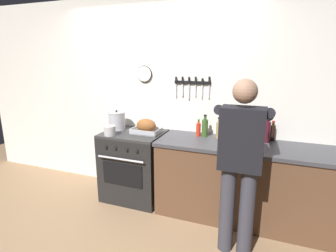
{
  "coord_description": "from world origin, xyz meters",
  "views": [
    {
      "loc": [
        1.37,
        -1.94,
        1.83
      ],
      "look_at": [
        0.31,
        0.85,
        1.07
      ],
      "focal_mm": 28.71,
      "sensor_mm": 36.0,
      "label": 1
    }
  ],
  "objects_px": {
    "bottle_hot_sauce": "(198,129)",
    "bottle_soy_sauce": "(272,133)",
    "person_cook": "(241,158)",
    "cutting_board": "(242,146)",
    "bottle_vinegar": "(218,130)",
    "saucepan": "(110,131)",
    "bottle_wine_red": "(267,131)",
    "stock_pot": "(117,121)",
    "bottle_olive_oil": "(205,127)",
    "roasting_pan": "(146,127)",
    "stove": "(134,165)",
    "bottle_cooking_oil": "(230,128)"
  },
  "relations": [
    {
      "from": "stove",
      "to": "bottle_wine_red",
      "type": "distance_m",
      "value": 1.71
    },
    {
      "from": "saucepan",
      "to": "cutting_board",
      "type": "bearing_deg",
      "value": 4.01
    },
    {
      "from": "bottle_wine_red",
      "to": "bottle_olive_oil",
      "type": "height_order",
      "value": "bottle_wine_red"
    },
    {
      "from": "person_cook",
      "to": "saucepan",
      "type": "distance_m",
      "value": 1.64
    },
    {
      "from": "saucepan",
      "to": "cutting_board",
      "type": "xyz_separation_m",
      "value": [
        1.57,
        0.11,
        -0.05
      ]
    },
    {
      "from": "stock_pot",
      "to": "stove",
      "type": "bearing_deg",
      "value": -15.45
    },
    {
      "from": "person_cook",
      "to": "saucepan",
      "type": "bearing_deg",
      "value": 85.32
    },
    {
      "from": "bottle_vinegar",
      "to": "stock_pot",
      "type": "bearing_deg",
      "value": -178.08
    },
    {
      "from": "person_cook",
      "to": "cutting_board",
      "type": "xyz_separation_m",
      "value": [
        -0.03,
        0.47,
        -0.04
      ]
    },
    {
      "from": "bottle_wine_red",
      "to": "bottle_hot_sauce",
      "type": "relative_size",
      "value": 1.47
    },
    {
      "from": "bottle_soy_sauce",
      "to": "bottle_vinegar",
      "type": "xyz_separation_m",
      "value": [
        -0.59,
        -0.13,
        0.01
      ]
    },
    {
      "from": "bottle_soy_sauce",
      "to": "bottle_vinegar",
      "type": "height_order",
      "value": "bottle_vinegar"
    },
    {
      "from": "cutting_board",
      "to": "bottle_soy_sauce",
      "type": "height_order",
      "value": "bottle_soy_sauce"
    },
    {
      "from": "saucepan",
      "to": "bottle_vinegar",
      "type": "relative_size",
      "value": 0.56
    },
    {
      "from": "bottle_wine_red",
      "to": "bottle_olive_oil",
      "type": "xyz_separation_m",
      "value": [
        -0.7,
        -0.02,
        -0.02
      ]
    },
    {
      "from": "saucepan",
      "to": "bottle_olive_oil",
      "type": "distance_m",
      "value": 1.16
    },
    {
      "from": "saucepan",
      "to": "bottle_wine_red",
      "type": "relative_size",
      "value": 0.47
    },
    {
      "from": "cutting_board",
      "to": "bottle_wine_red",
      "type": "xyz_separation_m",
      "value": [
        0.24,
        0.28,
        0.12
      ]
    },
    {
      "from": "stove",
      "to": "cutting_board",
      "type": "height_order",
      "value": "cutting_board"
    },
    {
      "from": "stove",
      "to": "cutting_board",
      "type": "distance_m",
      "value": 1.44
    },
    {
      "from": "roasting_pan",
      "to": "stock_pot",
      "type": "xyz_separation_m",
      "value": [
        -0.45,
        0.05,
        0.03
      ]
    },
    {
      "from": "roasting_pan",
      "to": "bottle_olive_oil",
      "type": "bearing_deg",
      "value": 9.51
    },
    {
      "from": "cutting_board",
      "to": "bottle_vinegar",
      "type": "bearing_deg",
      "value": 142.51
    },
    {
      "from": "stock_pot",
      "to": "bottle_wine_red",
      "type": "height_order",
      "value": "bottle_wine_red"
    },
    {
      "from": "bottle_vinegar",
      "to": "bottle_olive_oil",
      "type": "bearing_deg",
      "value": 172.18
    },
    {
      "from": "stock_pot",
      "to": "bottle_wine_red",
      "type": "xyz_separation_m",
      "value": [
        1.88,
        0.09,
        0.01
      ]
    },
    {
      "from": "bottle_soy_sauce",
      "to": "roasting_pan",
      "type": "bearing_deg",
      "value": -171.36
    },
    {
      "from": "person_cook",
      "to": "cutting_board",
      "type": "relative_size",
      "value": 4.61
    },
    {
      "from": "saucepan",
      "to": "bottle_soy_sauce",
      "type": "distance_m",
      "value": 1.92
    },
    {
      "from": "stove",
      "to": "bottle_olive_oil",
      "type": "relative_size",
      "value": 3.34
    },
    {
      "from": "saucepan",
      "to": "bottle_wine_red",
      "type": "distance_m",
      "value": 1.85
    },
    {
      "from": "cutting_board",
      "to": "bottle_vinegar",
      "type": "xyz_separation_m",
      "value": [
        -0.3,
        0.23,
        0.1
      ]
    },
    {
      "from": "roasting_pan",
      "to": "bottle_cooking_oil",
      "type": "relative_size",
      "value": 1.3
    },
    {
      "from": "bottle_wine_red",
      "to": "bottle_hot_sauce",
      "type": "distance_m",
      "value": 0.78
    },
    {
      "from": "stove",
      "to": "saucepan",
      "type": "distance_m",
      "value": 0.59
    },
    {
      "from": "bottle_olive_oil",
      "to": "bottle_cooking_oil",
      "type": "distance_m",
      "value": 0.3
    },
    {
      "from": "cutting_board",
      "to": "bottle_soy_sauce",
      "type": "relative_size",
      "value": 1.54
    },
    {
      "from": "bottle_hot_sauce",
      "to": "bottle_soy_sauce",
      "type": "height_order",
      "value": "bottle_soy_sauce"
    },
    {
      "from": "stove",
      "to": "roasting_pan",
      "type": "xyz_separation_m",
      "value": [
        0.17,
        0.03,
        0.53
      ]
    },
    {
      "from": "cutting_board",
      "to": "bottle_cooking_oil",
      "type": "height_order",
      "value": "bottle_cooking_oil"
    },
    {
      "from": "person_cook",
      "to": "bottle_wine_red",
      "type": "height_order",
      "value": "person_cook"
    },
    {
      "from": "saucepan",
      "to": "stock_pot",
      "type": "bearing_deg",
      "value": 104.4
    },
    {
      "from": "bottle_wine_red",
      "to": "stove",
      "type": "bearing_deg",
      "value": -173.93
    },
    {
      "from": "bottle_hot_sauce",
      "to": "bottle_cooking_oil",
      "type": "relative_size",
      "value": 0.77
    },
    {
      "from": "roasting_pan",
      "to": "bottle_hot_sauce",
      "type": "relative_size",
      "value": 1.69
    },
    {
      "from": "bottle_vinegar",
      "to": "bottle_olive_oil",
      "type": "distance_m",
      "value": 0.17
    },
    {
      "from": "saucepan",
      "to": "bottle_vinegar",
      "type": "xyz_separation_m",
      "value": [
        1.27,
        0.34,
        0.05
      ]
    },
    {
      "from": "stock_pot",
      "to": "saucepan",
      "type": "height_order",
      "value": "stock_pot"
    },
    {
      "from": "stove",
      "to": "stock_pot",
      "type": "height_order",
      "value": "stock_pot"
    },
    {
      "from": "saucepan",
      "to": "bottle_olive_oil",
      "type": "relative_size",
      "value": 0.53
    }
  ]
}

